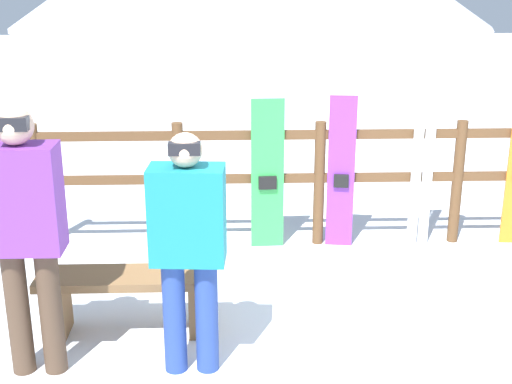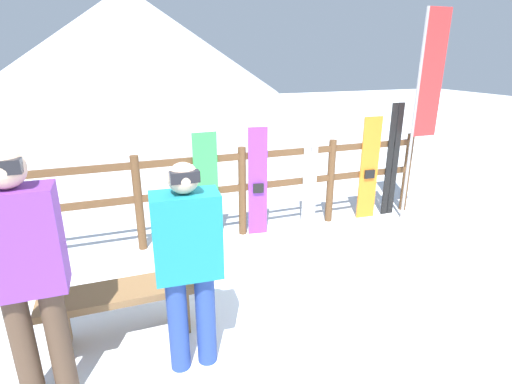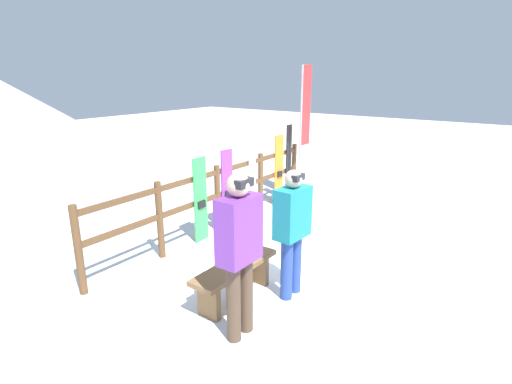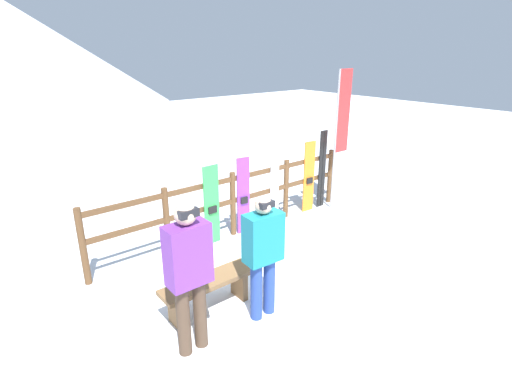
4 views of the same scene
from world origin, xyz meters
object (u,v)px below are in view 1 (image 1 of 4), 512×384
Objects in this scene: person_purple at (25,225)px; ski_pair_white at (423,160)px; snowboard_purple at (341,173)px; person_teal at (188,240)px; bench at (128,290)px; snowboard_green at (267,175)px.

person_purple is 1.08× the size of ski_pair_white.
person_teal is at bearing -121.60° from snowboard_purple.
bench is 2.96m from ski_pair_white.
ski_pair_white reaches higher than snowboard_green.
person_purple reaches higher than bench.
person_purple is 3.05m from snowboard_purple.
person_teal is 2.15m from snowboard_green.
snowboard_purple is (1.73, 1.55, 0.37)m from bench.
snowboard_green is at bearing 52.03° from person_purple.
person_purple reaches higher than ski_pair_white.
ski_pair_white reaches higher than bench.
snowboard_green is 0.67m from snowboard_purple.
person_teal reaches higher than snowboard_purple.
person_teal is 2.87m from ski_pair_white.
bench is 0.91× the size of snowboard_green.
person_purple is (-0.52, -0.48, 0.68)m from bench.
person_purple is 1.26× the size of snowboard_green.
snowboard_green is at bearing 55.54° from bench.
ski_pair_white reaches higher than person_teal.
bench is 1.92m from snowboard_green.
bench is 2.36m from snowboard_purple.
bench is at bearing 133.49° from person_teal.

